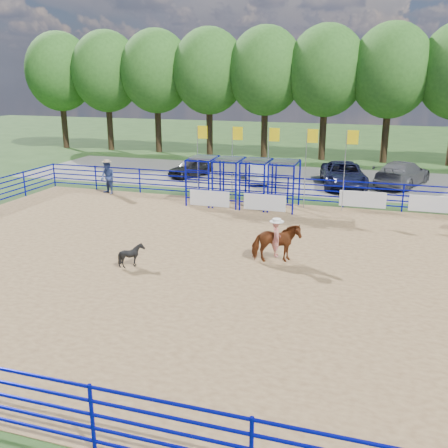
% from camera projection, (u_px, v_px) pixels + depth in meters
% --- Properties ---
extents(ground, '(120.00, 120.00, 0.00)m').
position_uv_depth(ground, '(239.00, 267.00, 18.49)').
color(ground, '#305020').
rests_on(ground, ground).
extents(arena_dirt, '(30.00, 20.00, 0.02)m').
position_uv_depth(arena_dirt, '(239.00, 267.00, 18.49)').
color(arena_dirt, '#9E7B4F').
rests_on(arena_dirt, ground).
extents(gravel_strip, '(40.00, 10.00, 0.01)m').
position_uv_depth(gravel_strip, '(306.00, 180.00, 34.05)').
color(gravel_strip, gray).
rests_on(gravel_strip, ground).
extents(horse_and_rider, '(1.96, 1.38, 2.38)m').
position_uv_depth(horse_and_rider, '(276.00, 240.00, 18.71)').
color(horse_and_rider, brown).
rests_on(horse_and_rider, arena_dirt).
extents(calf, '(0.82, 0.73, 0.88)m').
position_uv_depth(calf, '(132.00, 255.00, 18.37)').
color(calf, black).
rests_on(calf, arena_dirt).
extents(spectator_cowboy, '(1.19, 1.09, 2.03)m').
position_uv_depth(spectator_cowboy, '(108.00, 177.00, 29.61)').
color(spectator_cowboy, navy).
rests_on(spectator_cowboy, arena_dirt).
extents(car_a, '(2.66, 3.88, 1.23)m').
position_uv_depth(car_a, '(191.00, 168.00, 35.04)').
color(car_a, black).
rests_on(car_a, gravel_strip).
extents(car_b, '(2.48, 3.98, 1.24)m').
position_uv_depth(car_b, '(257.00, 173.00, 33.04)').
color(car_b, '#999CA2').
rests_on(car_b, gravel_strip).
extents(car_c, '(3.55, 5.94, 1.55)m').
position_uv_depth(car_c, '(343.00, 175.00, 31.67)').
color(car_c, black).
rests_on(car_c, gravel_strip).
extents(car_d, '(4.04, 5.90, 1.59)m').
position_uv_depth(car_d, '(402.00, 173.00, 31.95)').
color(car_d, '#59595B').
rests_on(car_d, gravel_strip).
extents(perimeter_fence, '(30.10, 20.10, 1.50)m').
position_uv_depth(perimeter_fence, '(239.00, 248.00, 18.28)').
color(perimeter_fence, '#070CAC').
rests_on(perimeter_fence, ground).
extents(chute_assembly, '(19.32, 2.41, 4.20)m').
position_uv_depth(chute_assembly, '(249.00, 183.00, 26.76)').
color(chute_assembly, '#070CAC').
rests_on(chute_assembly, ground).
extents(treeline, '(56.40, 6.40, 11.24)m').
position_uv_depth(treeline, '(326.00, 67.00, 40.15)').
color(treeline, '#3F2B19').
rests_on(treeline, ground).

